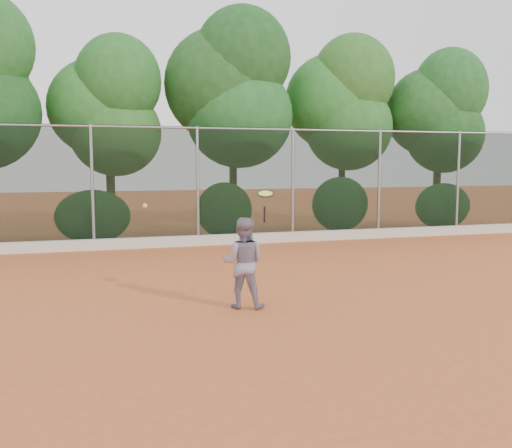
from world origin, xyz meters
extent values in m
plane|color=#C25D2D|center=(0.00, 0.00, 0.00)|extent=(80.00, 80.00, 0.00)
cube|color=beige|center=(0.00, 6.82, 0.15)|extent=(24.00, 0.20, 0.30)
imported|color=gray|center=(-0.68, -0.50, 0.77)|extent=(0.92, 0.83, 1.54)
cube|color=black|center=(0.00, 7.00, 1.75)|extent=(24.00, 0.01, 3.50)
cylinder|color=gray|center=(0.00, 7.00, 3.45)|extent=(24.00, 0.06, 0.06)
cylinder|color=gray|center=(-3.00, 7.00, 1.75)|extent=(0.09, 0.09, 3.50)
cylinder|color=gray|center=(0.00, 7.00, 1.75)|extent=(0.09, 0.09, 3.50)
cylinder|color=gray|center=(3.00, 7.00, 1.75)|extent=(0.09, 0.09, 3.50)
cylinder|color=gray|center=(6.00, 7.00, 1.75)|extent=(0.09, 0.09, 3.50)
cylinder|color=gray|center=(9.00, 7.00, 1.75)|extent=(0.09, 0.09, 3.50)
cylinder|color=#432A1A|center=(-2.40, 9.30, 1.20)|extent=(0.28, 0.28, 2.40)
ellipsoid|color=#285B1F|center=(-2.20, 9.20, 3.40)|extent=(2.90, 2.40, 2.80)
ellipsoid|color=#246121|center=(-2.70, 9.50, 4.20)|extent=(3.20, 2.70, 3.10)
ellipsoid|color=#1E541C|center=(-2.10, 9.00, 5.00)|extent=(2.70, 2.30, 2.90)
cylinder|color=#45281A|center=(1.60, 9.00, 1.50)|extent=(0.26, 0.26, 3.00)
ellipsoid|color=#2D762D|center=(1.80, 8.90, 4.00)|extent=(3.60, 3.00, 3.50)
ellipsoid|color=#2B6024|center=(1.30, 9.20, 5.00)|extent=(3.90, 3.20, 3.80)
ellipsoid|color=#255E24|center=(1.90, 8.80, 5.90)|extent=(3.20, 2.70, 3.30)
cylinder|color=#452A1A|center=(5.70, 9.20, 1.35)|extent=(0.24, 0.24, 2.70)
ellipsoid|color=#225A1F|center=(5.90, 9.10, 3.70)|extent=(3.20, 2.70, 3.10)
ellipsoid|color=#216121|center=(5.40, 9.40, 4.60)|extent=(3.50, 2.90, 3.40)
ellipsoid|color=#25551D|center=(6.00, 9.00, 5.40)|extent=(3.00, 2.50, 3.10)
cylinder|color=#492E1C|center=(9.40, 8.80, 1.25)|extent=(0.28, 0.28, 2.50)
ellipsoid|color=#286225|center=(9.60, 8.70, 3.50)|extent=(3.00, 2.50, 2.90)
ellipsoid|color=#2D6D29|center=(9.10, 9.00, 4.30)|extent=(3.30, 2.80, 3.20)
ellipsoid|color=#296D29|center=(9.70, 8.60, 5.10)|extent=(2.80, 2.40, 3.00)
ellipsoid|color=#2F6325|center=(-3.00, 7.80, 0.85)|extent=(2.20, 1.16, 1.60)
ellipsoid|color=#2E6125|center=(1.00, 7.80, 0.95)|extent=(1.80, 1.04, 1.76)
ellipsoid|color=#2D6928|center=(5.00, 7.80, 1.05)|extent=(2.00, 1.10, 1.84)
ellipsoid|color=#306F2A|center=(9.00, 7.80, 0.90)|extent=(2.16, 1.12, 1.64)
cylinder|color=black|center=(-0.34, -0.61, 1.59)|extent=(0.07, 0.14, 0.29)
torus|color=black|center=(-0.34, -0.67, 1.94)|extent=(0.36, 0.35, 0.12)
cylinder|color=#DCED45|center=(-0.34, -0.67, 1.94)|extent=(0.30, 0.29, 0.09)
sphere|color=#CCD630|center=(-2.33, -0.84, 1.80)|extent=(0.07, 0.07, 0.07)
camera|label=1|loc=(-3.20, -9.66, 2.47)|focal=40.00mm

